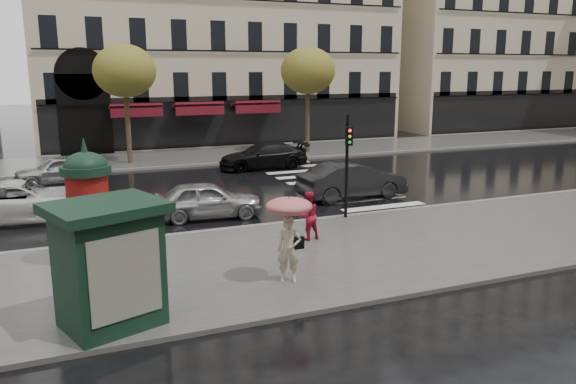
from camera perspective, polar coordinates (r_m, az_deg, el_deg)
name	(u,v)px	position (r m, az deg, el deg)	size (l,w,h in m)	color
ground	(279,257)	(16.37, -0.89, -6.57)	(160.00, 160.00, 0.00)	black
near_sidewalk	(286,260)	(15.91, -0.22, -6.91)	(90.00, 7.00, 0.12)	#474744
far_sidewalk	(163,159)	(34.29, -12.61, 3.30)	(90.00, 6.00, 0.12)	#474744
near_kerb	(247,228)	(19.04, -4.20, -3.63)	(90.00, 0.25, 0.14)	slate
far_kerb	(172,167)	(31.37, -11.66, 2.54)	(90.00, 0.25, 0.14)	slate
zebra_crossing	(322,181)	(27.21, 3.48, 1.13)	(3.60, 11.75, 0.01)	silver
bldg_far_right	(495,4)	(59.83, 20.30, 17.45)	(24.00, 14.00, 22.90)	#B7A88C
tree_far_left	(125,71)	(32.61, -16.26, 11.68)	(3.40, 3.40, 6.64)	#38281C
tree_far_right	(308,71)	(35.56, 2.03, 12.18)	(3.40, 3.40, 6.64)	#38281C
woman_umbrella	(289,225)	(13.78, 0.11, -3.37)	(1.15, 1.15, 2.21)	beige
woman_red	(308,216)	(17.37, 2.04, -2.41)	(0.74, 0.58, 1.52)	#AA1431
man_burgundy	(132,220)	(17.40, -15.56, -2.77)	(0.77, 0.50, 1.57)	#531014
morris_column	(88,205)	(15.81, -19.61, -1.24)	(1.30, 1.30, 3.49)	black
traffic_light	(348,156)	(19.72, 6.07, 3.65)	(0.26, 0.36, 3.66)	black
newsstand	(109,263)	(12.07, -17.76, -6.89)	(2.64, 2.43, 2.61)	black
car_silver	(207,200)	(20.51, -8.26, -0.79)	(1.61, 4.00, 1.36)	#ADADB1
car_darkgrey	(352,180)	(23.58, 6.55, 1.18)	(1.60, 4.60, 1.51)	black
car_white	(20,201)	(22.03, -25.60, -0.85)	(2.42, 5.25, 1.46)	white
car_black	(263,156)	(30.46, -2.54, 3.69)	(1.96, 4.82, 1.40)	black
car_far_silver	(59,170)	(28.56, -22.26, 2.11)	(1.57, 3.89, 1.33)	#B1B1B6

